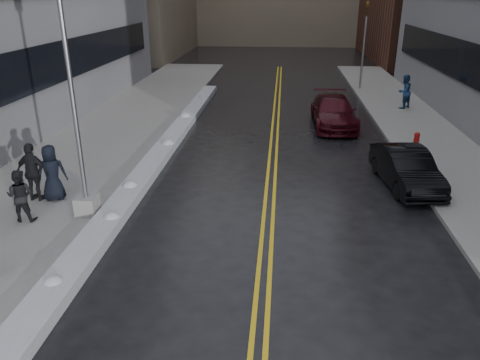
% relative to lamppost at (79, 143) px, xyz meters
% --- Properties ---
extents(ground, '(160.00, 160.00, 0.00)m').
position_rel_lamppost_xyz_m(ground, '(3.30, -2.00, -2.53)').
color(ground, black).
rests_on(ground, ground).
extents(sidewalk_west, '(5.50, 50.00, 0.15)m').
position_rel_lamppost_xyz_m(sidewalk_west, '(-2.45, 8.00, -2.46)').
color(sidewalk_west, gray).
rests_on(sidewalk_west, ground).
extents(sidewalk_east, '(4.00, 50.00, 0.15)m').
position_rel_lamppost_xyz_m(sidewalk_east, '(13.30, 8.00, -2.46)').
color(sidewalk_east, gray).
rests_on(sidewalk_east, ground).
extents(lane_line_left, '(0.12, 50.00, 0.01)m').
position_rel_lamppost_xyz_m(lane_line_left, '(5.65, 8.00, -2.53)').
color(lane_line_left, gold).
rests_on(lane_line_left, ground).
extents(lane_line_right, '(0.12, 50.00, 0.01)m').
position_rel_lamppost_xyz_m(lane_line_right, '(5.95, 8.00, -2.53)').
color(lane_line_right, gold).
rests_on(lane_line_right, ground).
extents(snow_ridge, '(0.90, 30.00, 0.34)m').
position_rel_lamppost_xyz_m(snow_ridge, '(0.85, 6.00, -2.36)').
color(snow_ridge, silver).
rests_on(snow_ridge, ground).
extents(lamppost, '(0.65, 0.65, 7.62)m').
position_rel_lamppost_xyz_m(lamppost, '(0.00, 0.00, 0.00)').
color(lamppost, gray).
rests_on(lamppost, sidewalk_west).
extents(fire_hydrant, '(0.26, 0.26, 0.73)m').
position_rel_lamppost_xyz_m(fire_hydrant, '(12.30, 8.00, -1.98)').
color(fire_hydrant, maroon).
rests_on(fire_hydrant, sidewalk_east).
extents(traffic_signal, '(0.16, 0.20, 6.00)m').
position_rel_lamppost_xyz_m(traffic_signal, '(11.80, 22.00, 0.87)').
color(traffic_signal, gray).
rests_on(traffic_signal, sidewalk_east).
extents(pedestrian_b, '(0.87, 0.71, 1.67)m').
position_rel_lamppost_xyz_m(pedestrian_b, '(-1.82, -0.61, -1.55)').
color(pedestrian_b, black).
rests_on(pedestrian_b, sidewalk_west).
extents(pedestrian_c, '(1.10, 0.89, 1.95)m').
position_rel_lamppost_xyz_m(pedestrian_c, '(-1.56, 1.01, -1.41)').
color(pedestrian_c, black).
rests_on(pedestrian_c, sidewalk_west).
extents(pedestrian_d, '(1.24, 0.63, 2.03)m').
position_rel_lamppost_xyz_m(pedestrian_d, '(-2.16, 0.90, -1.37)').
color(pedestrian_d, black).
rests_on(pedestrian_d, sidewalk_west).
extents(pedestrian_east, '(1.24, 1.21, 2.01)m').
position_rel_lamppost_xyz_m(pedestrian_east, '(13.49, 15.91, -1.38)').
color(pedestrian_east, navy).
rests_on(pedestrian_east, sidewalk_east).
extents(car_black, '(2.06, 4.53, 1.44)m').
position_rel_lamppost_xyz_m(car_black, '(10.80, 3.64, -1.81)').
color(car_black, black).
rests_on(car_black, ground).
extents(car_maroon, '(2.32, 5.47, 1.57)m').
position_rel_lamppost_xyz_m(car_maroon, '(8.92, 11.93, -1.75)').
color(car_maroon, '#370810').
rests_on(car_maroon, ground).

